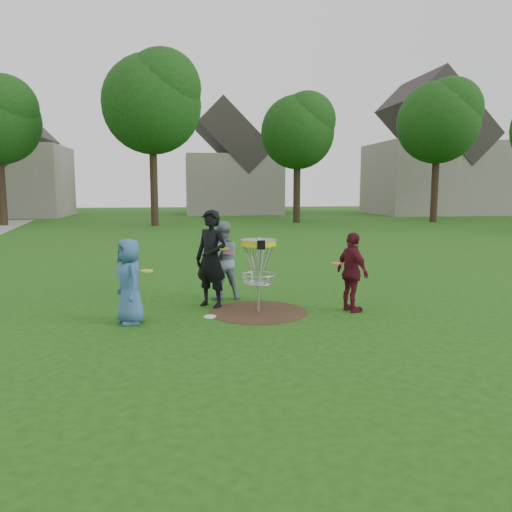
{
  "coord_description": "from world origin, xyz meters",
  "views": [
    {
      "loc": [
        -1.34,
        -8.84,
        2.27
      ],
      "look_at": [
        0.0,
        0.3,
        1.0
      ],
      "focal_mm": 35.0,
      "sensor_mm": 36.0,
      "label": 1
    }
  ],
  "objects": [
    {
      "name": "disc_golf_basket",
      "position": [
        0.0,
        -0.0,
        1.02
      ],
      "size": [
        0.66,
        0.67,
        1.38
      ],
      "color": "#9EA0A5",
      "rests_on": "ground"
    },
    {
      "name": "player_black",
      "position": [
        -0.82,
        0.56,
        0.93
      ],
      "size": [
        0.8,
        0.78,
        1.86
      ],
      "primitive_type": "imported",
      "rotation": [
        0.0,
        0.0,
        -0.7
      ],
      "color": "black",
      "rests_on": "ground"
    },
    {
      "name": "player_maroon",
      "position": [
        1.71,
        -0.2,
        0.73
      ],
      "size": [
        0.59,
        0.93,
        1.47
      ],
      "primitive_type": "imported",
      "rotation": [
        0.0,
        0.0,
        1.86
      ],
      "color": "#54131E",
      "rests_on": "ground"
    },
    {
      "name": "player_blue",
      "position": [
        -2.24,
        -0.42,
        0.72
      ],
      "size": [
        0.69,
        0.82,
        1.43
      ],
      "primitive_type": "imported",
      "rotation": [
        0.0,
        0.0,
        -1.17
      ],
      "color": "#345D8F",
      "rests_on": "ground"
    },
    {
      "name": "held_discs",
      "position": [
        -0.4,
        0.2,
        0.97
      ],
      "size": [
        3.62,
        1.53,
        0.28
      ],
      "color": "yellow",
      "rests_on": "ground"
    },
    {
      "name": "ground",
      "position": [
        0.0,
        0.0,
        0.0
      ],
      "size": [
        100.0,
        100.0,
        0.0
      ],
      "primitive_type": "plane",
      "color": "#19470F",
      "rests_on": "ground"
    },
    {
      "name": "house_row",
      "position": [
        4.78,
        33.07,
        4.14
      ],
      "size": [
        44.5,
        10.65,
        11.62
      ],
      "color": "gray",
      "rests_on": "ground"
    },
    {
      "name": "disc_on_grass",
      "position": [
        -0.9,
        -0.24,
        0.01
      ],
      "size": [
        0.22,
        0.22,
        0.02
      ],
      "primitive_type": "cylinder",
      "color": "white",
      "rests_on": "ground"
    },
    {
      "name": "dirt_patch",
      "position": [
        0.0,
        0.0,
        0.0
      ],
      "size": [
        1.8,
        1.8,
        0.01
      ],
      "primitive_type": "cylinder",
      "color": "#47331E",
      "rests_on": "ground"
    },
    {
      "name": "tree_row",
      "position": [
        0.44,
        20.67,
        6.21
      ],
      "size": [
        51.2,
        17.42,
        9.9
      ],
      "color": "#38281C",
      "rests_on": "ground"
    },
    {
      "name": "player_grey",
      "position": [
        -0.58,
        1.19,
        0.8
      ],
      "size": [
        0.86,
        0.72,
        1.59
      ],
      "primitive_type": "imported",
      "rotation": [
        0.0,
        0.0,
        3.3
      ],
      "color": "gray",
      "rests_on": "ground"
    }
  ]
}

